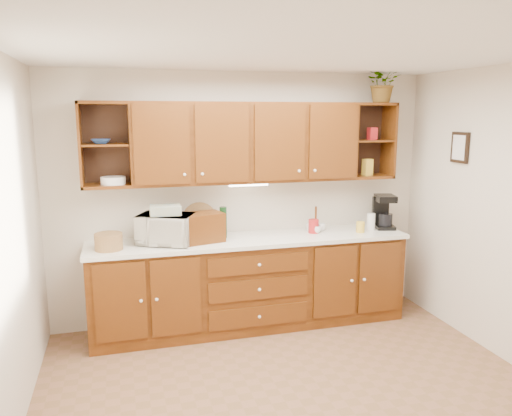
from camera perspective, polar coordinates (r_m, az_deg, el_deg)
floor at (r=4.14m, az=4.93°, el=-20.97°), size 4.00×4.00×0.00m
ceiling at (r=3.55m, az=5.63°, el=17.55°), size 4.00×4.00×0.00m
back_wall at (r=5.27m, az=-1.45°, el=1.17°), size 4.00×0.00×4.00m
base_cabinets at (r=5.20m, az=-0.60°, el=-8.64°), size 3.20×0.60×0.90m
countertop at (r=5.06m, az=-0.58°, el=-3.64°), size 3.24×0.64×0.04m
upper_cabinets at (r=5.06m, az=-0.93°, el=7.52°), size 3.20×0.33×0.80m
undercabinet_light at (r=5.04m, az=-0.87°, el=2.68°), size 0.40×0.05×0.02m
framed_picture at (r=5.31m, az=22.29°, el=6.42°), size 0.03×0.24×0.30m
wicker_basket at (r=4.80m, az=-16.49°, el=-3.70°), size 0.31×0.31×0.15m
microwave at (r=4.88m, az=-10.26°, el=-2.39°), size 0.62×0.54×0.29m
towel_stack at (r=4.84m, az=-10.33°, el=-0.23°), size 0.30×0.22×0.09m
wine_bottle at (r=5.02m, az=-3.77°, el=-1.66°), size 0.08×0.08×0.32m
woven_tray at (r=5.12m, az=-6.44°, el=-3.18°), size 0.37×0.22×0.35m
bread_box at (r=4.89m, az=-6.25°, el=-2.24°), size 0.46×0.35×0.29m
mug_tree at (r=5.35m, az=6.82°, el=-2.24°), size 0.24×0.24×0.27m
canister_red at (r=5.28m, az=6.60°, el=-2.08°), size 0.12×0.12×0.14m
canister_white at (r=5.51m, az=13.01°, el=-1.54°), size 0.11×0.11×0.18m
canister_yellow at (r=5.39m, az=11.84°, el=-2.15°), size 0.09×0.09×0.11m
coffee_maker at (r=5.63m, az=14.39°, el=-0.45°), size 0.25×0.30×0.37m
bowl_stack at (r=4.89m, az=-17.31°, el=7.28°), size 0.19×0.19×0.04m
plate_stack at (r=4.90m, az=-16.01°, el=3.04°), size 0.30×0.30×0.07m
pantry_box_yellow at (r=5.54m, az=12.62°, el=4.58°), size 0.11×0.10×0.17m
pantry_box_red at (r=5.54m, az=13.14°, el=8.27°), size 0.09×0.08×0.13m
potted_plant at (r=5.57m, az=14.34°, el=13.71°), size 0.40×0.36×0.41m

